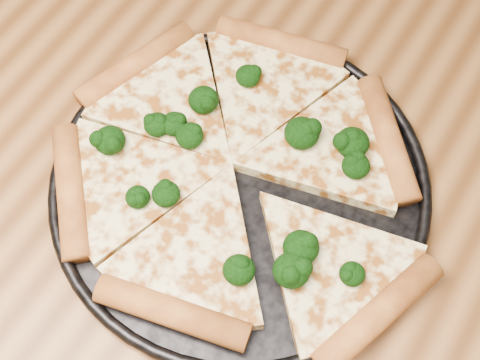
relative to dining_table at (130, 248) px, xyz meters
The scene contains 4 objects.
dining_table is the anchor object (origin of this frame).
pizza_pan 0.15m from the dining_table, 43.65° to the left, with size 0.36×0.36×0.02m.
pizza 0.16m from the dining_table, 49.14° to the left, with size 0.39×0.35×0.03m.
broccoli_florets 0.17m from the dining_table, 43.73° to the left, with size 0.28×0.20×0.03m.
Camera 1 is at (0.25, -0.18, 1.35)m, focal length 53.28 mm.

